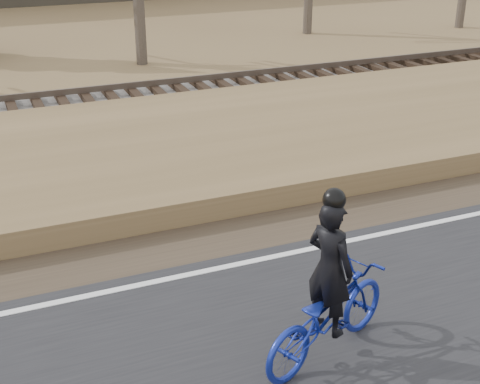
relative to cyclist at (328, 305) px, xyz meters
name	(u,v)px	position (x,y,z in m)	size (l,w,h in m)	color
ground	(469,225)	(4.00, 2.16, -0.75)	(120.00, 120.00, 0.00)	brown
edge_line	(461,217)	(4.00, 2.36, -0.68)	(120.00, 0.12, 0.01)	silver
shoulder	(425,197)	(4.00, 3.36, -0.73)	(120.00, 1.60, 0.04)	#473A2B
embankment	(342,137)	(4.00, 6.36, -0.53)	(120.00, 5.00, 0.44)	brown
ballast	(270,94)	(4.00, 10.16, -0.52)	(120.00, 3.00, 0.45)	slate
railroad	(270,83)	(4.00, 10.16, -0.22)	(120.00, 2.40, 0.29)	black
cyclist	(328,305)	(0.00, 0.00, 0.00)	(2.23, 1.49, 2.17)	navy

